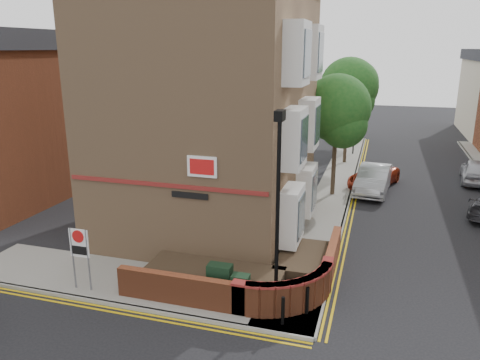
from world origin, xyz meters
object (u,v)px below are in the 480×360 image
object	(u,v)px
utility_cabinet_large	(220,281)
zone_sign	(80,248)
silver_car_near	(374,179)
lamppost	(278,213)

from	to	relation	value
utility_cabinet_large	zone_sign	distance (m)	4.86
utility_cabinet_large	silver_car_near	size ratio (longest dim) A/B	0.25
lamppost	utility_cabinet_large	bearing A→B (deg)	176.99
utility_cabinet_large	silver_car_near	distance (m)	14.77
zone_sign	silver_car_near	distance (m)	17.50
lamppost	utility_cabinet_large	size ratio (longest dim) A/B	5.25
lamppost	zone_sign	size ratio (longest dim) A/B	2.86
lamppost	silver_car_near	size ratio (longest dim) A/B	1.32
utility_cabinet_large	silver_car_near	xyz separation A→B (m)	(4.49, 14.07, 0.07)
zone_sign	silver_car_near	bearing A→B (deg)	58.27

